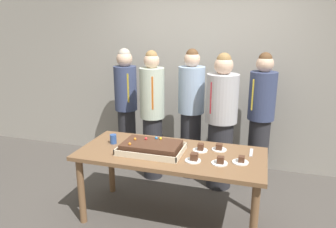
# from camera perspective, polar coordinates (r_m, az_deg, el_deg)

# --- Properties ---
(ground_plane) EXTENTS (12.00, 12.00, 0.00)m
(ground_plane) POSITION_cam_1_polar(r_m,az_deg,el_deg) (3.52, 0.48, -18.24)
(ground_plane) COLOR #4C4742
(interior_back_panel) EXTENTS (8.00, 0.12, 3.00)m
(interior_back_panel) POSITION_cam_1_polar(r_m,az_deg,el_deg) (4.50, 6.44, 9.68)
(interior_back_panel) COLOR #9E998E
(interior_back_panel) RESTS_ON ground_plane
(party_table) EXTENTS (1.85, 0.82, 0.75)m
(party_table) POSITION_cam_1_polar(r_m,az_deg,el_deg) (3.20, 0.51, -8.41)
(party_table) COLOR brown
(party_table) RESTS_ON ground_plane
(sheet_cake) EXTENTS (0.63, 0.41, 0.12)m
(sheet_cake) POSITION_cam_1_polar(r_m,az_deg,el_deg) (3.16, -3.03, -6.06)
(sheet_cake) COLOR beige
(sheet_cake) RESTS_ON party_table
(plated_slice_near_left) EXTENTS (0.15, 0.15, 0.08)m
(plated_slice_near_left) POSITION_cam_1_polar(r_m,az_deg,el_deg) (2.97, 4.65, -8.00)
(plated_slice_near_left) COLOR white
(plated_slice_near_left) RESTS_ON party_table
(plated_slice_near_right) EXTENTS (0.15, 0.15, 0.07)m
(plated_slice_near_right) POSITION_cam_1_polar(r_m,az_deg,el_deg) (3.25, 9.23, -6.12)
(plated_slice_near_right) COLOR white
(plated_slice_near_right) RESTS_ON party_table
(plated_slice_far_left) EXTENTS (0.15, 0.15, 0.08)m
(plated_slice_far_left) POSITION_cam_1_polar(r_m,az_deg,el_deg) (3.21, 5.89, -6.24)
(plated_slice_far_left) COLOR white
(plated_slice_far_left) RESTS_ON party_table
(plated_slice_far_right) EXTENTS (0.15, 0.15, 0.06)m
(plated_slice_far_right) POSITION_cam_1_polar(r_m,az_deg,el_deg) (3.01, 13.04, -8.24)
(plated_slice_far_right) COLOR white
(plated_slice_far_right) RESTS_ON party_table
(plated_slice_center_front) EXTENTS (0.15, 0.15, 0.07)m
(plated_slice_center_front) POSITION_cam_1_polar(r_m,az_deg,el_deg) (2.94, 9.38, -8.49)
(plated_slice_center_front) COLOR white
(plated_slice_center_front) RESTS_ON party_table
(drink_cup_nearest) EXTENTS (0.07, 0.07, 0.10)m
(drink_cup_nearest) POSITION_cam_1_polar(r_m,az_deg,el_deg) (3.42, -9.87, -4.47)
(drink_cup_nearest) COLOR #2D5199
(drink_cup_nearest) RESTS_ON party_table
(cake_server_utensil) EXTENTS (0.03, 0.20, 0.01)m
(cake_server_utensil) POSITION_cam_1_polar(r_m,az_deg,el_deg) (3.25, 14.82, -6.75)
(cake_server_utensil) COLOR silver
(cake_server_utensil) RESTS_ON party_table
(person_serving_front) EXTENTS (0.31, 0.31, 1.68)m
(person_serving_front) POSITION_cam_1_polar(r_m,az_deg,el_deg) (4.04, -2.86, 0.07)
(person_serving_front) COLOR #28282D
(person_serving_front) RESTS_ON ground_plane
(person_green_shirt_behind) EXTENTS (0.33, 0.33, 1.70)m
(person_green_shirt_behind) POSITION_cam_1_polar(r_m,az_deg,el_deg) (4.09, 4.19, 0.28)
(person_green_shirt_behind) COLOR #28282D
(person_green_shirt_behind) RESTS_ON ground_plane
(person_striped_tie_right) EXTENTS (0.33, 0.33, 1.67)m
(person_striped_tie_right) POSITION_cam_1_polar(r_m,az_deg,el_deg) (4.08, 16.40, -0.50)
(person_striped_tie_right) COLOR #28282D
(person_striped_tie_right) RESTS_ON ground_plane
(person_far_right_suit) EXTENTS (0.38, 0.38, 1.67)m
(person_far_right_suit) POSITION_cam_1_polar(r_m,az_deg,el_deg) (3.84, 9.58, -1.27)
(person_far_right_suit) COLOR #28282D
(person_far_right_suit) RESTS_ON ground_plane
(person_back_corner) EXTENTS (0.31, 0.31, 1.67)m
(person_back_corner) POSITION_cam_1_polar(r_m,az_deg,el_deg) (4.47, -7.58, 1.60)
(person_back_corner) COLOR #28282D
(person_back_corner) RESTS_ON ground_plane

